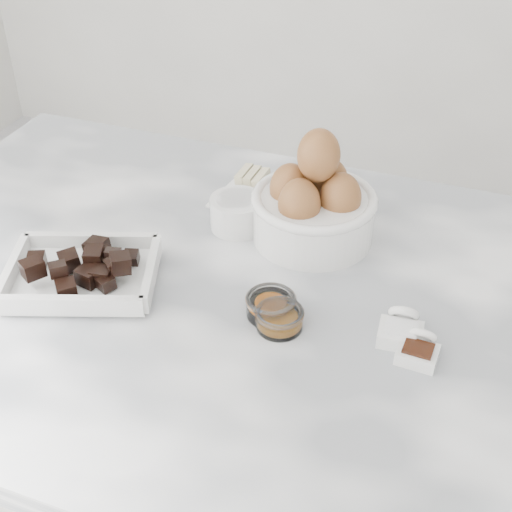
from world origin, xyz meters
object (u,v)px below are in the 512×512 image
(zest_bowl, at_px, (271,305))
(vanilla_spoon, at_px, (419,349))
(egg_bowl, at_px, (314,204))
(honey_bowl, at_px, (280,319))
(sugar_ramekin, at_px, (237,212))
(salt_spoon, at_px, (401,329))
(butter_plate, at_px, (259,194))
(chocolate_dish, at_px, (81,270))

(zest_bowl, xyz_separation_m, vanilla_spoon, (0.20, -0.01, -0.00))
(egg_bowl, bearing_deg, zest_bowl, -89.75)
(egg_bowl, xyz_separation_m, honey_bowl, (0.02, -0.22, -0.05))
(sugar_ramekin, relative_size, zest_bowl, 1.25)
(zest_bowl, xyz_separation_m, salt_spoon, (0.18, 0.02, -0.00))
(zest_bowl, distance_m, salt_spoon, 0.18)
(sugar_ramekin, height_order, zest_bowl, sugar_ramekin)
(sugar_ramekin, height_order, salt_spoon, sugar_ramekin)
(egg_bowl, distance_m, vanilla_spoon, 0.30)
(salt_spoon, bearing_deg, honey_bowl, -166.70)
(sugar_ramekin, xyz_separation_m, vanilla_spoon, (0.33, -0.20, -0.02))
(butter_plate, distance_m, sugar_ramekin, 0.08)
(butter_plate, bearing_deg, salt_spoon, -40.50)
(chocolate_dish, height_order, sugar_ramekin, chocolate_dish)
(butter_plate, relative_size, egg_bowl, 0.77)
(egg_bowl, xyz_separation_m, vanilla_spoon, (0.20, -0.21, -0.05))
(sugar_ramekin, bearing_deg, salt_spoon, -29.44)
(egg_bowl, relative_size, zest_bowl, 2.77)
(egg_bowl, bearing_deg, sugar_ramekin, -173.27)
(zest_bowl, bearing_deg, butter_plate, 113.50)
(chocolate_dish, relative_size, egg_bowl, 1.30)
(butter_plate, distance_m, zest_bowl, 0.29)
(chocolate_dish, xyz_separation_m, sugar_ramekin, (0.15, 0.21, 0.01))
(vanilla_spoon, bearing_deg, zest_bowl, 176.67)
(chocolate_dish, bearing_deg, honey_bowl, 1.83)
(vanilla_spoon, bearing_deg, honey_bowl, -177.43)
(sugar_ramekin, distance_m, zest_bowl, 0.22)
(butter_plate, bearing_deg, honey_bowl, -64.66)
(chocolate_dish, xyz_separation_m, honey_bowl, (0.30, 0.01, -0.01))
(butter_plate, xyz_separation_m, zest_bowl, (0.11, -0.26, -0.00))
(butter_plate, height_order, honey_bowl, butter_plate)
(sugar_ramekin, relative_size, egg_bowl, 0.45)
(butter_plate, xyz_separation_m, vanilla_spoon, (0.32, -0.28, -0.01))
(butter_plate, relative_size, honey_bowl, 2.27)
(chocolate_dish, xyz_separation_m, salt_spoon, (0.45, 0.05, -0.01))
(chocolate_dish, bearing_deg, sugar_ramekin, 54.12)
(sugar_ramekin, relative_size, salt_spoon, 1.19)
(chocolate_dish, relative_size, vanilla_spoon, 4.01)
(chocolate_dish, distance_m, vanilla_spoon, 0.48)
(butter_plate, bearing_deg, egg_bowl, -29.91)
(honey_bowl, bearing_deg, sugar_ramekin, 124.77)
(butter_plate, xyz_separation_m, salt_spoon, (0.29, -0.25, -0.00))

